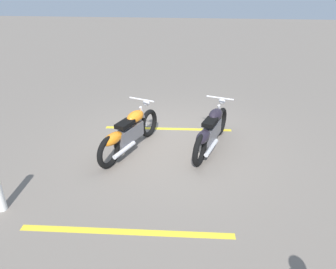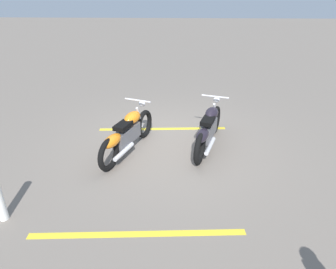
# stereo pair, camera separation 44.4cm
# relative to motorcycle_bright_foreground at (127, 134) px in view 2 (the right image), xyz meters

# --- Properties ---
(ground_plane) EXTENTS (60.00, 60.00, 0.00)m
(ground_plane) POSITION_rel_motorcycle_bright_foreground_xyz_m (-0.49, 0.89, -0.46)
(ground_plane) COLOR slate
(motorcycle_bright_foreground) EXTENTS (2.13, 0.90, 1.04)m
(motorcycle_bright_foreground) POSITION_rel_motorcycle_bright_foreground_xyz_m (0.00, 0.00, 0.00)
(motorcycle_bright_foreground) COLOR black
(motorcycle_bright_foreground) RESTS_ON ground
(motorcycle_dark_foreground) EXTENTS (2.16, 0.84, 1.04)m
(motorcycle_dark_foreground) POSITION_rel_motorcycle_bright_foreground_xyz_m (-0.31, 1.75, 0.00)
(motorcycle_dark_foreground) COLOR black
(motorcycle_dark_foreground) RESTS_ON ground
(parking_stripe_near) EXTENTS (0.33, 3.20, 0.01)m
(parking_stripe_near) POSITION_rel_motorcycle_bright_foreground_xyz_m (-1.24, 0.69, -0.46)
(parking_stripe_near) COLOR yellow
(parking_stripe_near) RESTS_ON ground
(parking_stripe_mid) EXTENTS (0.33, 3.20, 0.01)m
(parking_stripe_mid) POSITION_rel_motorcycle_bright_foreground_xyz_m (2.40, 0.52, -0.46)
(parking_stripe_mid) COLOR yellow
(parking_stripe_mid) RESTS_ON ground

